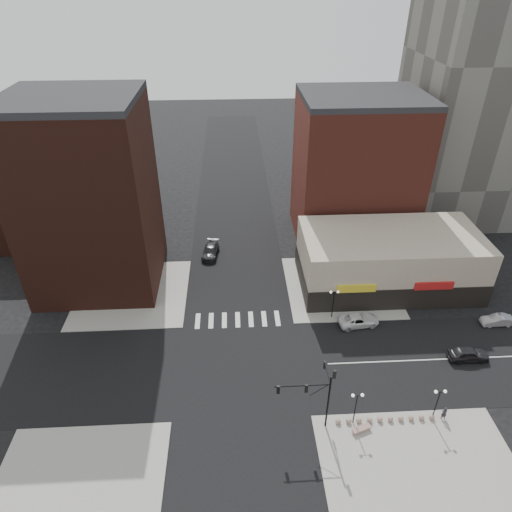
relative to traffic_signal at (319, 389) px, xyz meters
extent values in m
plane|color=black|center=(-7.24, 7.83, -4.96)|extent=(240.00, 240.00, 0.00)
cube|color=black|center=(-7.24, 7.83, -4.95)|extent=(200.00, 14.00, 0.02)
cube|color=black|center=(-7.24, 7.83, -4.95)|extent=(14.00, 200.00, 0.02)
cube|color=gray|center=(-21.74, 22.33, -4.90)|extent=(15.00, 15.00, 0.12)
cube|color=gray|center=(7.26, 22.33, -4.90)|extent=(15.00, 15.00, 0.12)
cube|color=gray|center=(8.76, -6.17, -4.90)|extent=(18.00, 14.00, 0.12)
cube|color=gray|center=(-21.74, -6.67, -4.90)|extent=(15.00, 15.00, 0.12)
cube|color=#391A12|center=(-26.24, 26.33, 7.54)|extent=(16.00, 15.00, 25.00)
cube|color=#391A12|center=(-39.24, 41.83, 1.04)|extent=(20.00, 18.00, 12.00)
cube|color=maroon|center=(11.76, 37.33, 6.04)|extent=(18.00, 15.00, 22.00)
cube|color=#B9AA93|center=(13.76, 22.83, -0.96)|extent=(24.00, 12.00, 8.00)
cube|color=black|center=(13.76, 22.83, -3.26)|extent=(24.20, 12.20, 3.40)
cylinder|color=black|center=(0.96, -0.37, -1.46)|extent=(0.18, 0.18, 7.00)
cylinder|color=black|center=(-1.64, -0.37, 1.04)|extent=(5.20, 0.11, 0.11)
cylinder|color=black|center=(-0.04, -0.37, 0.34)|extent=(1.72, 0.06, 1.46)
cylinder|color=black|center=(0.96, 1.13, 1.04)|extent=(0.11, 3.00, 0.11)
cube|color=black|center=(-3.84, -0.37, 0.64)|extent=(0.28, 0.18, 0.95)
sphere|color=red|center=(-3.84, -0.37, 0.94)|extent=(0.16, 0.16, 0.16)
cube|color=black|center=(-1.24, -0.37, 0.64)|extent=(0.28, 0.18, 0.95)
sphere|color=red|center=(-1.24, -0.37, 0.94)|extent=(0.16, 0.16, 0.16)
cube|color=black|center=(0.96, 2.43, 0.64)|extent=(0.18, 0.28, 0.95)
sphere|color=red|center=(0.96, 2.43, 0.94)|extent=(0.16, 0.16, 0.16)
cube|color=black|center=(1.21, -0.37, 2.34)|extent=(0.28, 0.18, 0.95)
sphere|color=red|center=(1.21, -0.37, 2.64)|extent=(0.16, 0.16, 0.16)
cylinder|color=black|center=(3.76, -0.17, -2.84)|extent=(0.11, 0.11, 4.00)
cylinder|color=black|center=(3.76, -0.17, -0.94)|extent=(0.90, 0.06, 0.06)
sphere|color=white|center=(3.31, -0.17, -0.84)|extent=(0.32, 0.32, 0.32)
sphere|color=white|center=(4.21, -0.17, -0.84)|extent=(0.32, 0.32, 0.32)
cylinder|color=black|center=(11.76, -0.17, -2.84)|extent=(0.11, 0.11, 4.00)
cylinder|color=black|center=(11.76, -0.17, -0.94)|extent=(0.90, 0.06, 0.06)
sphere|color=white|center=(11.31, -0.17, -0.84)|extent=(0.32, 0.32, 0.32)
sphere|color=white|center=(12.21, -0.17, -0.84)|extent=(0.32, 0.32, 0.32)
cylinder|color=black|center=(4.76, 15.83, -2.84)|extent=(0.11, 0.11, 4.00)
cylinder|color=black|center=(4.76, 15.83, -0.94)|extent=(0.90, 0.06, 0.06)
sphere|color=white|center=(4.31, 15.83, -0.84)|extent=(0.32, 0.32, 0.32)
sphere|color=white|center=(5.21, 15.83, -0.84)|extent=(0.32, 0.32, 0.32)
sphere|color=gray|center=(2.26, -0.17, -4.57)|extent=(0.54, 0.54, 0.54)
sphere|color=gray|center=(3.31, -0.17, -4.57)|extent=(0.54, 0.54, 0.54)
sphere|color=gray|center=(4.36, -0.17, -4.57)|extent=(0.54, 0.54, 0.54)
sphere|color=gray|center=(5.41, -0.17, -4.57)|extent=(0.54, 0.54, 0.54)
sphere|color=gray|center=(6.46, -0.17, -4.57)|extent=(0.54, 0.54, 0.54)
sphere|color=gray|center=(7.51, -0.17, -4.57)|extent=(0.54, 0.54, 0.54)
sphere|color=gray|center=(8.56, -0.17, -4.57)|extent=(0.54, 0.54, 0.54)
sphere|color=gray|center=(9.61, -0.17, -4.57)|extent=(0.54, 0.54, 0.54)
sphere|color=gray|center=(10.66, -0.17, -4.57)|extent=(0.54, 0.54, 0.54)
sphere|color=gray|center=(11.71, -0.17, -4.57)|extent=(0.54, 0.54, 0.54)
imported|color=silver|center=(7.85, 14.33, -4.25)|extent=(5.36, 2.99, 1.42)
imported|color=black|center=(18.94, 7.72, -4.17)|extent=(4.66, 1.93, 1.58)
imported|color=#A6A5AA|center=(25.30, 13.39, -4.30)|extent=(4.05, 1.42, 1.33)
imported|color=black|center=(-11.22, 31.56, -4.18)|extent=(2.89, 5.63, 1.56)
imported|color=#26242A|center=(12.85, -0.17, -4.04)|extent=(0.59, 0.40, 1.60)
cube|color=gray|center=(4.34, -1.17, -4.68)|extent=(1.80, 1.03, 0.33)
cube|color=gray|center=(4.34, -1.17, -4.45)|extent=(2.04, 1.21, 0.13)
camera|label=1|loc=(-7.41, -28.60, 33.58)|focal=32.00mm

